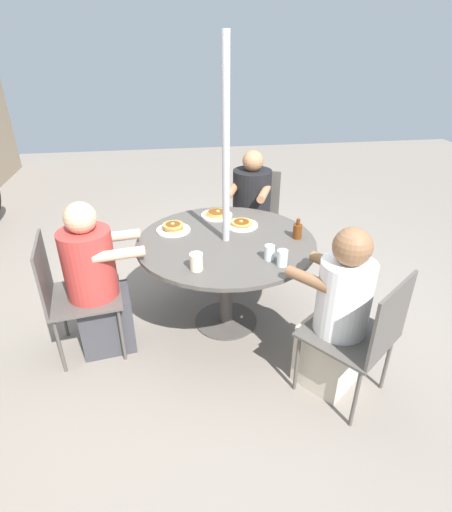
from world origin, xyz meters
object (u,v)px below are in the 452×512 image
(patio_chair_east, at_px, (69,290))
(pancake_plate_a, at_px, (217,214))
(coffee_cup, at_px, (196,262))
(drinking_glass_a, at_px, (269,253))
(pancake_plate_b, at_px, (173,228))
(syrup_bottle, at_px, (297,231))
(patio_chair_south, at_px, (364,332))
(diner_east, at_px, (97,286))
(diner_south, at_px, (337,318))
(patio_table, at_px, (226,253))
(diner_north, at_px, (251,218))
(pancake_plate_c, at_px, (241,224))
(drinking_glass_b, at_px, (282,258))
(patio_chair_north, at_px, (254,212))

(patio_chair_east, distance_m, pancake_plate_a, 1.29)
(coffee_cup, bearing_deg, drinking_glass_a, -82.49)
(pancake_plate_b, xyz_separation_m, syrup_bottle, (-0.26, -0.90, 0.04))
(pancake_plate_a, height_order, syrup_bottle, syrup_bottle)
(drinking_glass_a, bearing_deg, patio_chair_south, -141.82)
(diner_east, relative_size, diner_south, 1.00)
(patio_table, bearing_deg, pancake_plate_a, 0.91)
(diner_east, height_order, pancake_plate_b, diner_east)
(patio_table, height_order, syrup_bottle, syrup_bottle)
(diner_east, bearing_deg, diner_north, 119.05)
(pancake_plate_b, xyz_separation_m, pancake_plate_c, (0.01, -0.53, -0.01))
(patio_chair_east, height_order, diner_south, diner_south)
(diner_east, xyz_separation_m, diner_south, (-0.60, -1.50, 0.01))
(drinking_glass_b, bearing_deg, patio_chair_south, -140.93)
(patio_chair_east, height_order, drinking_glass_a, patio_chair_east)
(patio_chair_north, bearing_deg, drinking_glass_b, 107.66)
(pancake_plate_a, bearing_deg, patio_table, -179.09)
(diner_north, relative_size, coffee_cup, 10.28)
(syrup_bottle, height_order, coffee_cup, syrup_bottle)
(patio_table, xyz_separation_m, patio_chair_south, (-0.89, -0.68, -0.11))
(drinking_glass_b, bearing_deg, patio_chair_east, 79.82)
(drinking_glass_b, bearing_deg, pancake_plate_b, 46.45)
(diner_east, distance_m, pancake_plate_c, 1.17)
(diner_east, bearing_deg, pancake_plate_c, 100.15)
(patio_chair_south, relative_size, coffee_cup, 7.98)
(diner_south, xyz_separation_m, drinking_glass_a, (0.42, 0.33, 0.26))
(pancake_plate_c, bearing_deg, syrup_bottle, -126.87)
(coffee_cup, height_order, drinking_glass_b, coffee_cup)
(pancake_plate_b, xyz_separation_m, drinking_glass_b, (-0.64, -0.68, 0.03))
(diner_east, height_order, syrup_bottle, diner_east)
(syrup_bottle, bearing_deg, drinking_glass_b, 149.89)
(drinking_glass_b, bearing_deg, diner_east, 77.12)
(syrup_bottle, xyz_separation_m, drinking_glass_b, (-0.38, 0.22, -0.00))
(drinking_glass_a, bearing_deg, patio_chair_north, -8.30)
(patio_chair_south, bearing_deg, diner_south, 90.00)
(patio_chair_north, height_order, pancake_plate_b, patio_chair_north)
(coffee_cup, xyz_separation_m, drinking_glass_b, (-0.03, -0.55, -0.00))
(pancake_plate_b, bearing_deg, drinking_glass_a, -131.80)
(syrup_bottle, height_order, drinking_glass_b, syrup_bottle)
(diner_east, bearing_deg, drinking_glass_b, 68.29)
(patio_chair_north, bearing_deg, diner_east, 63.76)
(patio_chair_south, xyz_separation_m, syrup_bottle, (0.85, 0.16, 0.28))
(pancake_plate_b, height_order, pancake_plate_c, pancake_plate_b)
(drinking_glass_a, bearing_deg, diner_north, -6.09)
(diner_east, bearing_deg, syrup_bottle, 85.08)
(pancake_plate_c, xyz_separation_m, drinking_glass_a, (-0.56, -0.08, 0.04))
(patio_chair_east, height_order, diner_east, diner_east)
(diner_east, relative_size, coffee_cup, 10.06)
(diner_east, relative_size, pancake_plate_b, 4.41)
(syrup_bottle, bearing_deg, diner_south, -175.99)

